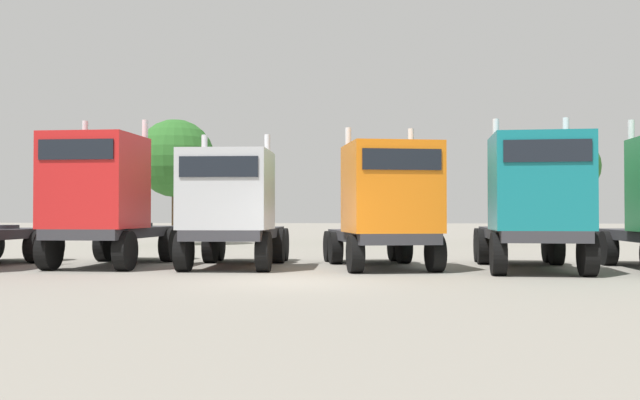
{
  "coord_description": "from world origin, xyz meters",
  "views": [
    {
      "loc": [
        2.31,
        -16.15,
        1.58
      ],
      "look_at": [
        0.21,
        4.31,
        1.98
      ],
      "focal_mm": 39.43,
      "sensor_mm": 36.0,
      "label": 1
    }
  ],
  "objects_px": {
    "semi_truck_silver": "(231,207)",
    "semi_truck_orange": "(386,204)",
    "semi_truck_teal": "(534,202)",
    "semi_truck_red": "(104,199)"
  },
  "relations": [
    {
      "from": "semi_truck_orange",
      "to": "semi_truck_teal",
      "type": "xyz_separation_m",
      "value": [
        4.0,
        -0.51,
        0.04
      ]
    },
    {
      "from": "semi_truck_silver",
      "to": "semi_truck_teal",
      "type": "xyz_separation_m",
      "value": [
        8.46,
        -0.39,
        0.12
      ]
    },
    {
      "from": "semi_truck_orange",
      "to": "semi_truck_teal",
      "type": "height_order",
      "value": "semi_truck_teal"
    },
    {
      "from": "semi_truck_silver",
      "to": "semi_truck_red",
      "type": "bearing_deg",
      "value": -91.99
    },
    {
      "from": "semi_truck_silver",
      "to": "semi_truck_teal",
      "type": "bearing_deg",
      "value": 84.9
    },
    {
      "from": "semi_truck_orange",
      "to": "semi_truck_silver",
      "type": "bearing_deg",
      "value": -102.04
    },
    {
      "from": "semi_truck_silver",
      "to": "semi_truck_orange",
      "type": "distance_m",
      "value": 4.46
    },
    {
      "from": "semi_truck_silver",
      "to": "semi_truck_orange",
      "type": "relative_size",
      "value": 0.96
    },
    {
      "from": "semi_truck_red",
      "to": "semi_truck_teal",
      "type": "relative_size",
      "value": 0.95
    },
    {
      "from": "semi_truck_red",
      "to": "semi_truck_silver",
      "type": "height_order",
      "value": "semi_truck_red"
    }
  ]
}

